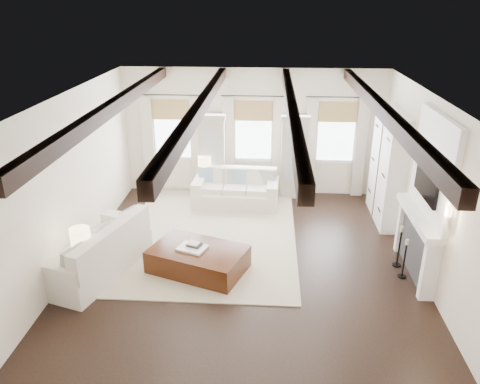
# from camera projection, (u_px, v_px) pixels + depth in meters

# --- Properties ---
(ground) EXTENTS (7.50, 7.50, 0.00)m
(ground) POSITION_uv_depth(u_px,v_px,m) (245.00, 267.00, 8.92)
(ground) COLOR black
(ground) RESTS_ON ground
(room_shell) EXTENTS (6.54, 7.54, 3.22)m
(room_shell) POSITION_uv_depth(u_px,v_px,m) (287.00, 159.00, 8.97)
(room_shell) COLOR white
(room_shell) RESTS_ON ground
(area_rug) EXTENTS (3.64, 4.89, 0.02)m
(area_rug) POSITION_uv_depth(u_px,v_px,m) (211.00, 234.00, 10.11)
(area_rug) COLOR beige
(area_rug) RESTS_ON ground
(sofa_back) EXTENTS (2.10, 1.04, 0.88)m
(sofa_back) POSITION_uv_depth(u_px,v_px,m) (236.00, 190.00, 11.48)
(sofa_back) COLOR white
(sofa_back) RESTS_ON ground
(sofa_left) EXTENTS (1.65, 2.47, 0.97)m
(sofa_left) POSITION_uv_depth(u_px,v_px,m) (99.00, 253.00, 8.61)
(sofa_left) COLOR white
(sofa_left) RESTS_ON ground
(ottoman) EXTENTS (1.98, 1.60, 0.45)m
(ottoman) POSITION_uv_depth(u_px,v_px,m) (198.00, 259.00, 8.73)
(ottoman) COLOR black
(ottoman) RESTS_ON ground
(tray) EXTENTS (0.60, 0.53, 0.04)m
(tray) POSITION_uv_depth(u_px,v_px,m) (192.00, 248.00, 8.64)
(tray) COLOR white
(tray) RESTS_ON ottoman
(book_lower) EXTENTS (0.31, 0.28, 0.04)m
(book_lower) POSITION_uv_depth(u_px,v_px,m) (194.00, 245.00, 8.68)
(book_lower) COLOR #262628
(book_lower) RESTS_ON tray
(book_upper) EXTENTS (0.27, 0.24, 0.03)m
(book_upper) POSITION_uv_depth(u_px,v_px,m) (193.00, 243.00, 8.66)
(book_upper) COLOR beige
(book_upper) RESTS_ON book_lower
(side_table_front) EXTENTS (0.53, 0.53, 0.53)m
(side_table_front) POSITION_uv_depth(u_px,v_px,m) (86.00, 272.00, 8.28)
(side_table_front) COLOR black
(side_table_front) RESTS_ON ground
(lamp_front) EXTENTS (0.34, 0.34, 0.59)m
(lamp_front) POSITION_uv_depth(u_px,v_px,m) (81.00, 238.00, 8.02)
(lamp_front) COLOR black
(lamp_front) RESTS_ON side_table_front
(side_table_back) EXTENTS (0.36, 0.36, 0.54)m
(side_table_back) POSITION_uv_depth(u_px,v_px,m) (205.00, 187.00, 11.91)
(side_table_back) COLOR black
(side_table_back) RESTS_ON ground
(lamp_back) EXTENTS (0.32, 0.32, 0.56)m
(lamp_back) POSITION_uv_depth(u_px,v_px,m) (205.00, 163.00, 11.66)
(lamp_back) COLOR black
(lamp_back) RESTS_ON side_table_back
(candlestick_near) EXTENTS (0.16, 0.16, 0.77)m
(candlestick_near) POSITION_uv_depth(u_px,v_px,m) (404.00, 262.00, 8.48)
(candlestick_near) COLOR black
(candlestick_near) RESTS_ON ground
(candlestick_far) EXTENTS (0.17, 0.17, 0.84)m
(candlestick_far) POSITION_uv_depth(u_px,v_px,m) (399.00, 250.00, 8.83)
(candlestick_far) COLOR black
(candlestick_far) RESTS_ON ground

